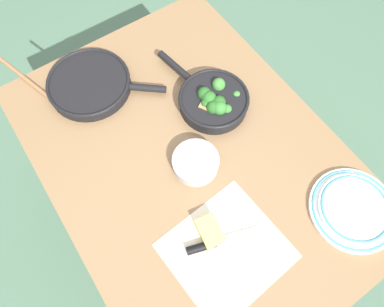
% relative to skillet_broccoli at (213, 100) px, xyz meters
% --- Properties ---
extents(ground_plane, '(14.00, 14.00, 0.00)m').
position_rel_skillet_broccoli_xyz_m(ground_plane, '(-0.12, 0.16, -0.80)').
color(ground_plane, '#51755B').
extents(dining_table_red, '(1.20, 0.87, 0.76)m').
position_rel_skillet_broccoli_xyz_m(dining_table_red, '(-0.12, 0.16, -0.12)').
color(dining_table_red, olive).
rests_on(dining_table_red, ground_plane).
extents(skillet_broccoli, '(0.39, 0.24, 0.08)m').
position_rel_skillet_broccoli_xyz_m(skillet_broccoli, '(0.00, 0.00, 0.00)').
color(skillet_broccoli, black).
rests_on(skillet_broccoli, dining_table_red).
extents(skillet_eggs, '(0.32, 0.36, 0.04)m').
position_rel_skillet_broccoli_xyz_m(skillet_eggs, '(0.30, 0.31, -0.01)').
color(skillet_eggs, black).
rests_on(skillet_eggs, dining_table_red).
extents(wooden_spoon, '(0.36, 0.13, 0.02)m').
position_rel_skillet_broccoli_xyz_m(wooden_spoon, '(0.37, 0.46, -0.02)').
color(wooden_spoon, '#996B42').
rests_on(wooden_spoon, dining_table_red).
extents(parchment_sheet, '(0.31, 0.33, 0.00)m').
position_rel_skillet_broccoli_xyz_m(parchment_sheet, '(-0.42, 0.25, -0.03)').
color(parchment_sheet, silver).
rests_on(parchment_sheet, dining_table_red).
extents(grater_knife, '(0.09, 0.22, 0.02)m').
position_rel_skillet_broccoli_xyz_m(grater_knife, '(-0.38, 0.27, -0.02)').
color(grater_knife, silver).
rests_on(grater_knife, dining_table_red).
extents(cheese_block, '(0.10, 0.07, 0.04)m').
position_rel_skillet_broccoli_xyz_m(cheese_block, '(-0.35, 0.26, -0.01)').
color(cheese_block, '#EACC66').
rests_on(cheese_block, dining_table_red).
extents(dinner_plate_stack, '(0.26, 0.26, 0.03)m').
position_rel_skillet_broccoli_xyz_m(dinner_plate_stack, '(-0.53, -0.13, -0.02)').
color(dinner_plate_stack, white).
rests_on(dinner_plate_stack, dining_table_red).
extents(prep_bowl_steel, '(0.15, 0.15, 0.04)m').
position_rel_skillet_broccoli_xyz_m(prep_bowl_steel, '(-0.15, 0.17, -0.01)').
color(prep_bowl_steel, '#B7B7BC').
rests_on(prep_bowl_steel, dining_table_red).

